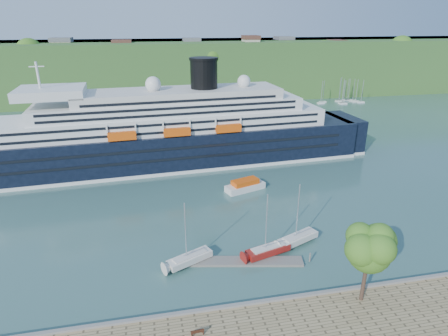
# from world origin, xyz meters

# --- Properties ---
(ground) EXTENTS (400.00, 400.00, 0.00)m
(ground) POSITION_xyz_m (0.00, 0.00, 0.00)
(ground) COLOR #335B55
(ground) RESTS_ON ground
(far_hillside) EXTENTS (400.00, 50.00, 24.00)m
(far_hillside) POSITION_xyz_m (0.00, 145.00, 12.00)
(far_hillside) COLOR #2F5622
(far_hillside) RESTS_ON ground
(quay_coping) EXTENTS (220.00, 0.50, 0.30)m
(quay_coping) POSITION_xyz_m (0.00, -0.20, 1.15)
(quay_coping) COLOR slate
(quay_coping) RESTS_ON promenade
(cruise_ship) EXTENTS (111.92, 22.87, 24.96)m
(cruise_ship) POSITION_xyz_m (-9.63, 51.99, 12.48)
(cruise_ship) COLOR black
(cruise_ship) RESTS_ON ground
(park_bench) EXTENTS (1.53, 0.73, 0.95)m
(park_bench) POSITION_xyz_m (-7.68, -3.57, 1.48)
(park_bench) COLOR #4A2315
(park_bench) RESTS_ON promenade
(promenade_tree) EXTENTS (6.82, 6.82, 11.29)m
(promenade_tree) POSITION_xyz_m (12.69, -2.08, 6.65)
(promenade_tree) COLOR #37691B
(promenade_tree) RESTS_ON promenade
(floating_pontoon) EXTENTS (18.19, 5.80, 0.40)m
(floating_pontoon) POSITION_xyz_m (0.34, 9.44, 0.20)
(floating_pontoon) COLOR gray
(floating_pontoon) RESTS_ON ground
(sailboat_white_near) EXTENTS (7.57, 4.98, 9.55)m
(sailboat_white_near) POSITION_xyz_m (-6.84, 10.53, 4.77)
(sailboat_white_near) COLOR silver
(sailboat_white_near) RESTS_ON ground
(sailboat_red) EXTENTS (7.91, 4.15, 9.85)m
(sailboat_red) POSITION_xyz_m (4.77, 10.20, 4.92)
(sailboat_red) COLOR maroon
(sailboat_red) RESTS_ON ground
(sailboat_white_far) EXTENTS (7.90, 4.96, 9.92)m
(sailboat_white_far) POSITION_xyz_m (10.36, 12.38, 4.96)
(sailboat_white_far) COLOR silver
(sailboat_white_far) RESTS_ON ground
(tender_launch) EXTENTS (8.91, 5.38, 2.33)m
(tender_launch) POSITION_xyz_m (7.30, 33.44, 1.16)
(tender_launch) COLOR #E14F0D
(tender_launch) RESTS_ON ground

